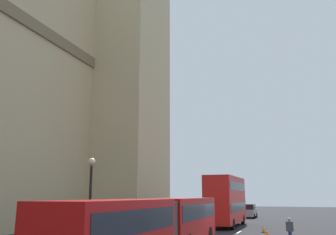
{
  "coord_description": "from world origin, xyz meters",
  "views": [
    {
      "loc": [
        -24.32,
        -5.14,
        3.09
      ],
      "look_at": [
        0.97,
        4.11,
        9.0
      ],
      "focal_mm": 37.87,
      "sensor_mm": 36.0,
      "label": 1
    }
  ],
  "objects": [
    {
      "name": "traffic_cone_west",
      "position": [
        5.51,
        -2.49,
        0.28
      ],
      "size": [
        0.36,
        0.36,
        0.58
      ],
      "color": "black",
      "rests_on": "ground_plane"
    },
    {
      "name": "street_lamp",
      "position": [
        -5.84,
        6.5,
        3.06
      ],
      "size": [
        0.44,
        0.44,
        5.27
      ],
      "color": "black",
      "rests_on": "ground_plane"
    },
    {
      "name": "double_decker_bus",
      "position": [
        12.46,
        2.0,
        2.71
      ],
      "size": [
        9.84,
        2.54,
        4.9
      ],
      "color": "red",
      "rests_on": "ground_plane"
    },
    {
      "name": "pedestrian_near_cones",
      "position": [
        0.11,
        -4.36,
        0.91
      ],
      "size": [
        0.35,
        0.45,
        1.69
      ],
      "color": "#262D4C",
      "rests_on": "ground_plane"
    },
    {
      "name": "sedan_lead",
      "position": [
        27.35,
        1.75,
        0.91
      ],
      "size": [
        4.4,
        1.86,
        1.85
      ],
      "color": "gray",
      "rests_on": "ground_plane"
    },
    {
      "name": "traffic_cone_middle",
      "position": [
        7.74,
        -2.01,
        0.28
      ],
      "size": [
        0.36,
        0.36,
        0.58
      ],
      "color": "black",
      "rests_on": "ground_plane"
    },
    {
      "name": "articulated_bus",
      "position": [
        -6.8,
        1.99,
        1.75
      ],
      "size": [
        16.81,
        2.54,
        2.9
      ],
      "color": "#B20F0F",
      "rests_on": "ground_plane"
    }
  ]
}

